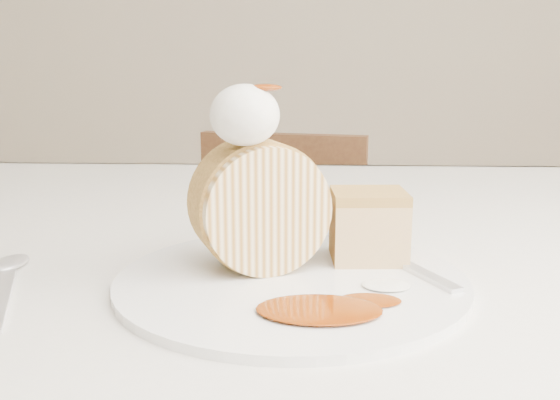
{
  "coord_description": "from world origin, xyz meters",
  "views": [
    {
      "loc": [
        -0.02,
        -0.49,
        0.93
      ],
      "look_at": [
        -0.04,
        0.02,
        0.82
      ],
      "focal_mm": 40.0,
      "sensor_mm": 36.0,
      "label": 1
    }
  ],
  "objects": [
    {
      "name": "table",
      "position": [
        0.0,
        0.2,
        0.66
      ],
      "size": [
        1.4,
        0.9,
        0.75
      ],
      "color": "silver",
      "rests_on": "ground"
    },
    {
      "name": "roulade_slice",
      "position": [
        -0.06,
        0.03,
        0.81
      ],
      "size": [
        0.12,
        0.1,
        0.11
      ],
      "primitive_type": "cylinder",
      "rotation": [
        1.57,
        0.0,
        0.39
      ],
      "color": "beige",
      "rests_on": "plate"
    },
    {
      "name": "chair_far",
      "position": [
        -0.06,
        0.96,
        0.45
      ],
      "size": [
        0.44,
        0.44,
        0.78
      ],
      "rotation": [
        0.0,
        0.0,
        2.93
      ],
      "color": "brown",
      "rests_on": "ground"
    },
    {
      "name": "plate",
      "position": [
        -0.03,
        0.01,
        0.75
      ],
      "size": [
        0.31,
        0.31,
        0.01
      ],
      "primitive_type": "cylinder",
      "rotation": [
        0.0,
        0.0,
        0.06
      ],
      "color": "white",
      "rests_on": "table"
    },
    {
      "name": "whipped_cream",
      "position": [
        -0.07,
        0.01,
        0.89
      ],
      "size": [
        0.06,
        0.06,
        0.05
      ],
      "primitive_type": "ellipsoid",
      "color": "white",
      "rests_on": "roulade_slice"
    },
    {
      "name": "spoon",
      "position": [
        -0.26,
        -0.04,
        0.75
      ],
      "size": [
        0.08,
        0.16,
        0.0
      ],
      "primitive_type": "cube",
      "rotation": [
        0.0,
        0.0,
        0.37
      ],
      "color": "silver",
      "rests_on": "table"
    },
    {
      "name": "fork",
      "position": [
        0.07,
        0.03,
        0.76
      ],
      "size": [
        0.1,
        0.17,
        0.0
      ],
      "primitive_type": "cube",
      "rotation": [
        0.0,
        0.0,
        0.45
      ],
      "color": "silver",
      "rests_on": "plate"
    },
    {
      "name": "caramel_drizzle",
      "position": [
        -0.05,
        0.02,
        0.92
      ],
      "size": [
        0.03,
        0.02,
        0.01
      ],
      "primitive_type": "ellipsoid",
      "color": "#712804",
      "rests_on": "whipped_cream"
    },
    {
      "name": "caramel_pool",
      "position": [
        -0.01,
        -0.07,
        0.76
      ],
      "size": [
        0.09,
        0.06,
        0.0
      ],
      "primitive_type": null,
      "rotation": [
        0.0,
        0.0,
        0.06
      ],
      "color": "#712804",
      "rests_on": "plate"
    },
    {
      "name": "cake_chunk",
      "position": [
        0.04,
        0.06,
        0.78
      ],
      "size": [
        0.07,
        0.06,
        0.05
      ],
      "primitive_type": "cube",
      "rotation": [
        0.0,
        0.0,
        0.06
      ],
      "color": "tan",
      "rests_on": "plate"
    }
  ]
}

